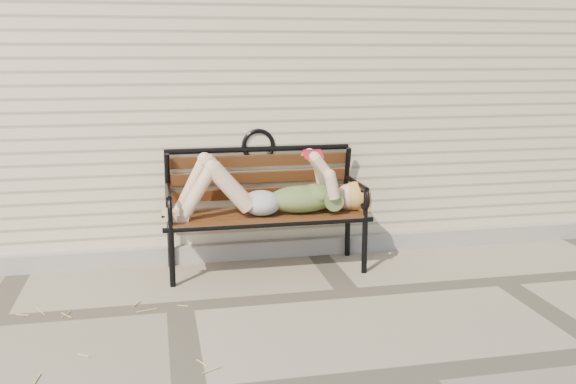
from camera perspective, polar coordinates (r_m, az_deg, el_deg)
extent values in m
plane|color=gray|center=(4.66, -9.58, -10.00)|extent=(80.00, 80.00, 0.00)
cube|color=beige|center=(7.32, -11.02, 10.12)|extent=(8.00, 4.00, 3.00)
cube|color=#9D988E|center=(5.55, -10.03, -5.50)|extent=(8.00, 0.10, 0.15)
cylinder|color=black|center=(4.97, -10.29, -5.73)|extent=(0.05, 0.05, 0.47)
cylinder|color=black|center=(5.41, -10.44, -4.22)|extent=(0.05, 0.05, 0.47)
cylinder|color=black|center=(5.22, 6.83, -4.71)|extent=(0.05, 0.05, 0.47)
cylinder|color=black|center=(5.65, 5.33, -3.36)|extent=(0.05, 0.05, 0.47)
cube|color=#5A3017|center=(5.19, -1.98, -2.05)|extent=(1.58, 0.51, 0.03)
cylinder|color=black|center=(4.98, -1.52, -2.93)|extent=(1.66, 0.04, 0.04)
cylinder|color=black|center=(5.42, -2.40, -1.66)|extent=(1.66, 0.04, 0.04)
torus|color=black|center=(5.43, -2.65, 4.15)|extent=(0.29, 0.04, 0.29)
ellipsoid|color=#093B41|center=(5.19, 1.22, -0.64)|extent=(0.56, 0.32, 0.22)
ellipsoid|color=#093B41|center=(5.21, 2.56, -0.19)|extent=(0.27, 0.31, 0.17)
ellipsoid|color=#BCBCC1|center=(5.13, -2.39, -0.98)|extent=(0.31, 0.35, 0.20)
sphere|color=beige|center=(5.30, 5.49, -0.44)|extent=(0.23, 0.23, 0.23)
ellipsoid|color=gold|center=(5.31, 6.02, -0.36)|extent=(0.26, 0.26, 0.24)
cube|color=#AB1326|center=(5.14, 2.15, 3.69)|extent=(0.15, 0.02, 0.02)
cube|color=silver|center=(5.10, 2.26, 3.30)|extent=(0.15, 0.09, 0.05)
cube|color=silver|center=(5.18, 2.03, 3.45)|extent=(0.15, 0.09, 0.05)
cube|color=#AB1326|center=(5.10, 2.27, 3.34)|extent=(0.16, 0.10, 0.05)
cube|color=#AB1326|center=(5.18, 2.02, 3.50)|extent=(0.16, 0.10, 0.05)
cylinder|color=tan|center=(4.38, -13.63, -11.60)|extent=(0.09, 0.03, 0.01)
cylinder|color=tan|center=(4.63, -21.44, -10.80)|extent=(0.11, 0.04, 0.01)
cylinder|color=tan|center=(4.59, -21.22, -10.99)|extent=(0.05, 0.07, 0.01)
cylinder|color=tan|center=(4.62, -18.96, -10.63)|extent=(0.08, 0.12, 0.01)
cylinder|color=tan|center=(4.15, -8.58, -12.75)|extent=(0.04, 0.12, 0.01)
cylinder|color=tan|center=(3.82, -15.05, -15.39)|extent=(0.10, 0.11, 0.01)
cylinder|color=tan|center=(4.91, -16.76, -9.10)|extent=(0.10, 0.10, 0.01)
cylinder|color=tan|center=(4.19, -9.50, -12.55)|extent=(0.03, 0.13, 0.01)
cylinder|color=tan|center=(3.74, -15.72, -16.07)|extent=(0.03, 0.14, 0.01)
cylinder|color=tan|center=(4.20, -13.33, -12.63)|extent=(0.08, 0.02, 0.01)
cylinder|color=tan|center=(4.04, -10.09, -13.57)|extent=(0.03, 0.13, 0.01)
cylinder|color=tan|center=(4.42, -10.22, -11.21)|extent=(0.14, 0.11, 0.01)
cylinder|color=tan|center=(3.97, -7.66, -13.95)|extent=(0.10, 0.05, 0.01)
cylinder|color=tan|center=(4.42, -13.61, -11.35)|extent=(0.09, 0.04, 0.01)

